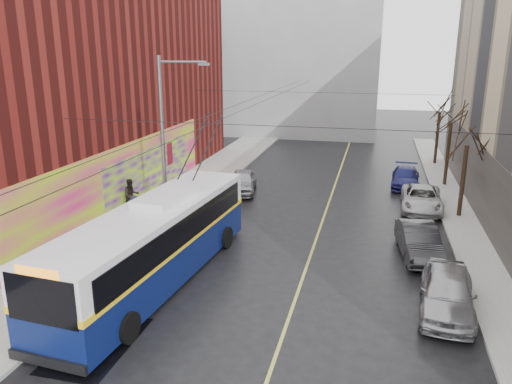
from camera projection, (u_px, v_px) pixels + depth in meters
ground at (226, 357)px, 15.61m from camera, size 140.00×140.00×0.00m
sidewalk_left at (154, 216)px, 28.61m from camera, size 4.00×60.00×0.15m
sidewalk_right at (470, 242)px, 24.75m from camera, size 2.00×60.00×0.15m
lane_line at (323, 219)px, 28.34m from camera, size 0.12×50.00×0.01m
building_left at (40, 88)px, 30.38m from camera, size 12.11×36.00×14.00m
building_far at (290, 52)px, 56.51m from camera, size 20.50×12.10×18.00m
streetlight_pole at (166, 141)px, 25.01m from camera, size 2.65×0.60×9.00m
catenary_wires at (258, 105)px, 28.26m from camera, size 18.00×60.00×0.22m
tree_near at (469, 131)px, 27.14m from camera, size 3.20×3.20×6.40m
tree_mid at (452, 111)px, 33.60m from camera, size 3.20×3.20×6.68m
tree_far at (441, 103)px, 40.17m from camera, size 3.20×3.20×6.57m
puddle at (97, 344)px, 16.26m from camera, size 2.22×3.82×0.01m
pigeons_flying at (243, 107)px, 24.27m from camera, size 4.19×4.76×2.34m
trolleybus at (155, 242)px, 20.25m from camera, size 3.91×13.25×6.21m
parked_car_a at (447, 292)px, 18.09m from camera, size 2.33×4.86×1.60m
parked_car_b at (419, 241)px, 23.03m from camera, size 2.13×4.70×1.49m
parked_car_c at (422, 199)px, 29.73m from camera, size 2.46×5.06×1.39m
parked_car_d at (405, 177)px, 34.84m from camera, size 2.09×4.67×1.33m
following_car at (242, 181)px, 33.44m from camera, size 2.44×4.55×1.47m
pedestrian_a at (138, 225)px, 24.48m from camera, size 0.45×0.64×1.67m
pedestrian_b at (131, 195)px, 28.97m from camera, size 1.18×1.18×1.93m
pedestrian_c at (136, 213)px, 25.85m from camera, size 1.35×1.36×1.88m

